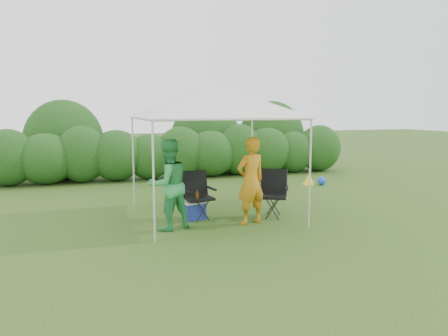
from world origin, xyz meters
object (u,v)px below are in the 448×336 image
object	(u,v)px
man	(251,181)
woman	(168,185)
chair_left	(197,192)
canopy	(212,101)
cooler	(194,210)
chair_right	(273,190)

from	to	relation	value
man	woman	distance (m)	1.65
man	chair_left	bearing A→B (deg)	-55.81
man	woman	bearing A→B (deg)	-18.37
canopy	cooler	distance (m)	2.32
chair_right	chair_left	distance (m)	1.64
chair_right	woman	bearing A→B (deg)	-143.85
man	woman	xyz separation A→B (m)	(-1.65, 0.10, -0.01)
woman	cooler	world-z (taller)	woman
canopy	chair_right	world-z (taller)	canopy
canopy	cooler	bearing A→B (deg)	-159.61
canopy	cooler	xyz separation A→B (m)	(-0.46, -0.17, -2.27)
chair_left	man	xyz separation A→B (m)	(0.90, -0.78, 0.31)
canopy	chair_left	world-z (taller)	canopy
canopy	chair_right	bearing A→B (deg)	-17.61
chair_left	woman	bearing A→B (deg)	-144.14
chair_right	cooler	distance (m)	1.76
chair_left	man	distance (m)	1.23
cooler	woman	bearing A→B (deg)	-148.95
canopy	chair_right	distance (m)	2.30
canopy	man	size ratio (longest dim) A/B	1.77
chair_right	man	size ratio (longest dim) A/B	0.58
chair_left	chair_right	bearing A→B (deg)	-18.28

